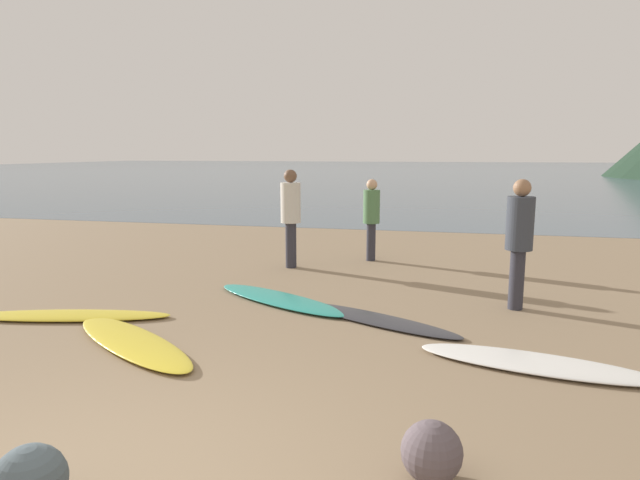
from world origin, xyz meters
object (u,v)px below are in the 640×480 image
object	(u,v)px
surfboard_0	(68,315)
beach_rock_near	(432,452)
surfboard_2	(280,299)
person_2	(519,233)
surfboard_1	(132,342)
person_1	(291,210)
surfboard_4	(535,363)
surfboard_3	(376,319)
person_0	(371,213)

from	to	relation	value
surfboard_0	beach_rock_near	xyz separation A→B (m)	(4.58, -2.45, 0.16)
surfboard_2	beach_rock_near	world-z (taller)	beach_rock_near
person_2	surfboard_1	bearing A→B (deg)	-171.49
beach_rock_near	surfboard_1	bearing A→B (deg)	151.44
surfboard_2	surfboard_1	bearing A→B (deg)	-88.98
person_1	person_2	world-z (taller)	person_1
surfboard_2	person_2	size ratio (longest dim) A/B	1.39
surfboard_4	person_1	world-z (taller)	person_1
surfboard_3	person_1	distance (m)	3.55
surfboard_2	person_0	world-z (taller)	person_0
surfboard_1	surfboard_2	distance (m)	2.28
person_0	surfboard_4	bearing A→B (deg)	-6.43
surfboard_2	person_1	xyz separation A→B (m)	(-0.47, 2.24, 1.01)
surfboard_2	person_0	bearing A→B (deg)	103.91
surfboard_4	person_0	bearing A→B (deg)	126.55
surfboard_2	person_1	bearing A→B (deg)	131.05
beach_rock_near	person_1	bearing A→B (deg)	113.74
person_1	surfboard_4	bearing A→B (deg)	-159.44
surfboard_1	person_0	size ratio (longest dim) A/B	1.49
person_2	beach_rock_near	world-z (taller)	person_2
surfboard_4	person_1	distance (m)	5.42
surfboard_1	surfboard_4	xyz separation A→B (m)	(4.21, 0.34, -0.00)
surfboard_2	beach_rock_near	xyz separation A→B (m)	(2.17, -3.78, 0.16)
surfboard_2	person_1	distance (m)	2.50
surfboard_3	person_0	xyz separation A→B (m)	(-0.56, 3.78, 0.90)
surfboard_4	beach_rock_near	distance (m)	2.33
surfboard_4	surfboard_3	bearing A→B (deg)	159.21
surfboard_3	surfboard_2	bearing A→B (deg)	-176.54
person_0	beach_rock_near	size ratio (longest dim) A/B	3.97
surfboard_0	surfboard_1	size ratio (longest dim) A/B	1.11
surfboard_4	surfboard_2	bearing A→B (deg)	163.55
surfboard_4	person_2	world-z (taller)	person_2
person_1	person_2	size ratio (longest dim) A/B	1.02
surfboard_0	person_1	world-z (taller)	person_1
surfboard_3	person_2	bearing A→B (deg)	54.32
surfboard_1	person_1	size ratio (longest dim) A/B	1.32
surfboard_2	surfboard_4	size ratio (longest dim) A/B	1.07
surfboard_1	surfboard_4	distance (m)	4.22
surfboard_2	beach_rock_near	distance (m)	4.36
surfboard_0	person_0	world-z (taller)	person_0
person_0	person_1	size ratio (longest dim) A/B	0.89
surfboard_0	person_1	distance (m)	4.18
person_1	person_0	bearing A→B (deg)	-76.76
surfboard_0	person_0	size ratio (longest dim) A/B	1.65
surfboard_2	beach_rock_near	bearing A→B (deg)	-30.98
surfboard_0	surfboard_4	world-z (taller)	surfboard_4
surfboard_0	surfboard_3	xyz separation A→B (m)	(3.84, 0.74, -0.01)
surfboard_0	person_1	bearing A→B (deg)	48.44
surfboard_1	surfboard_3	bearing A→B (deg)	62.86
person_2	person_1	bearing A→B (deg)	132.35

